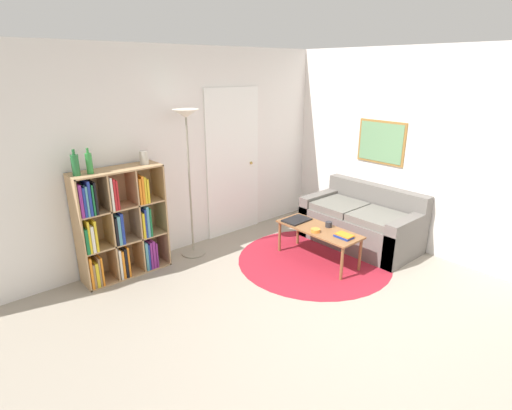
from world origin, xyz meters
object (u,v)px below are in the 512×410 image
object	(u,v)px
floor_lamp	(187,138)
coffee_table	(319,232)
laptop	(297,220)
bookshelf	(118,226)
bowl	(315,230)
couch	(363,223)
bottle_middle	(89,163)
bottle_left	(75,165)
vase_on_shelf	(144,158)
cup	(329,224)

from	to	relation	value
floor_lamp	coffee_table	xyz separation A→B (m)	(1.09, -1.20, -1.15)
coffee_table	laptop	distance (m)	0.37
bookshelf	floor_lamp	xyz separation A→B (m)	(0.93, -0.08, 0.93)
bookshelf	bowl	world-z (taller)	bookshelf
coffee_table	couch	bearing A→B (deg)	-2.95
bottle_middle	coffee_table	bearing A→B (deg)	-29.03
couch	bottle_left	size ratio (longest dim) A/B	5.65
floor_lamp	bottle_left	xyz separation A→B (m)	(-1.30, 0.06, -0.14)
vase_on_shelf	coffee_table	bearing A→B (deg)	-38.18
laptop	bottle_left	bearing A→B (deg)	159.23
vase_on_shelf	cup	bearing A→B (deg)	-37.23
coffee_table	cup	distance (m)	0.16
bowl	vase_on_shelf	world-z (taller)	vase_on_shelf
floor_lamp	couch	xyz separation A→B (m)	(1.98, -1.25, -1.25)
vase_on_shelf	laptop	bearing A→B (deg)	-29.69
coffee_table	cup	size ratio (longest dim) A/B	13.21
cup	couch	bearing A→B (deg)	0.48
couch	bottle_left	distance (m)	3.70
couch	bottle_middle	size ratio (longest dim) A/B	5.70
bottle_middle	couch	bearing A→B (deg)	-22.44
bottle_left	vase_on_shelf	size ratio (longest dim) A/B	1.77
laptop	bottle_left	size ratio (longest dim) A/B	1.32
bottle_middle	vase_on_shelf	xyz separation A→B (m)	(0.63, 0.03, -0.04)
couch	vase_on_shelf	distance (m)	3.04
floor_lamp	bottle_middle	size ratio (longest dim) A/B	6.92
bookshelf	bottle_left	world-z (taller)	bottle_left
cup	laptop	bearing A→B (deg)	108.99
bowl	bottle_left	bearing A→B (deg)	150.00
floor_lamp	cup	size ratio (longest dim) A/B	22.46
floor_lamp	cup	world-z (taller)	floor_lamp
floor_lamp	couch	world-z (taller)	floor_lamp
bowl	cup	size ratio (longest dim) A/B	1.39
bottle_left	bottle_middle	world-z (taller)	bottle_left
coffee_table	bowl	world-z (taller)	bowl
floor_lamp	vase_on_shelf	xyz separation A→B (m)	(-0.54, 0.08, -0.18)
bookshelf	bowl	distance (m)	2.32
coffee_table	bowl	size ratio (longest dim) A/B	9.47
couch	bottle_left	bearing A→B (deg)	158.23
coffee_table	bowl	distance (m)	0.15
cup	vase_on_shelf	world-z (taller)	vase_on_shelf
floor_lamp	bottle_middle	bearing A→B (deg)	177.58
bowl	floor_lamp	bearing A→B (deg)	127.83
couch	bottle_middle	distance (m)	3.57
bottle_middle	bowl	bearing A→B (deg)	-31.33
bottle_left	bottle_middle	xyz separation A→B (m)	(0.14, -0.01, -0.00)
couch	coffee_table	size ratio (longest dim) A/B	1.40
bookshelf	cup	size ratio (longest dim) A/B	15.37
bottle_middle	laptop	bearing A→B (deg)	-21.67
laptop	bowl	size ratio (longest dim) A/B	3.09
bookshelf	floor_lamp	bearing A→B (deg)	-4.85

